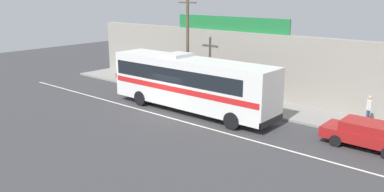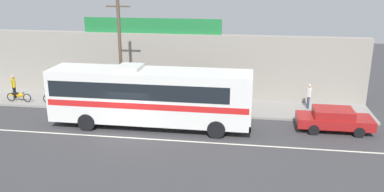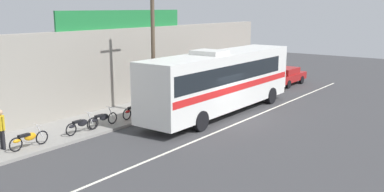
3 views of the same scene
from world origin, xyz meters
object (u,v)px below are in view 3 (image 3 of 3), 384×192
(parked_car, at_px, (285,76))
(motorcycle_blue, at_px, (135,110))
(intercity_bus, at_px, (220,79))
(motorcycle_orange, at_px, (103,119))
(pedestrian_by_curb, at_px, (1,126))
(motorcycle_black, at_px, (81,124))
(motorcycle_purple, at_px, (28,139))
(utility_pole, at_px, (153,45))
(pedestrian_far_left, at_px, (239,68))

(parked_car, height_order, motorcycle_blue, parked_car)
(intercity_bus, xyz_separation_m, motorcycle_orange, (-6.29, 2.97, -1.50))
(motorcycle_orange, bearing_deg, motorcycle_blue, -0.69)
(pedestrian_by_curb, bearing_deg, motorcycle_black, -12.00)
(parked_car, height_order, motorcycle_orange, parked_car)
(intercity_bus, xyz_separation_m, pedestrian_by_curb, (-11.21, 3.71, -0.91))
(motorcycle_black, height_order, motorcycle_purple, same)
(intercity_bus, distance_m, parked_car, 11.13)
(motorcycle_purple, bearing_deg, motorcycle_blue, -0.33)
(motorcycle_orange, distance_m, motorcycle_purple, 4.18)
(motorcycle_black, xyz_separation_m, motorcycle_purple, (-2.80, 0.03, 0.00))
(intercity_bus, xyz_separation_m, motorcycle_purple, (-10.46, 2.98, -1.50))
(parked_car, bearing_deg, motorcycle_orange, 173.45)
(parked_car, distance_m, pedestrian_by_curb, 22.39)
(parked_car, height_order, motorcycle_black, parked_car)
(parked_car, bearing_deg, motorcycle_black, 173.97)
(utility_pole, bearing_deg, parked_car, -7.51)
(intercity_bus, distance_m, motorcycle_black, 8.34)
(motorcycle_orange, height_order, pedestrian_far_left, pedestrian_far_left)
(pedestrian_far_left, bearing_deg, motorcycle_blue, -173.28)
(pedestrian_by_curb, bearing_deg, motorcycle_blue, -6.08)
(motorcycle_purple, bearing_deg, pedestrian_far_left, 4.50)
(parked_car, relative_size, utility_pole, 0.58)
(utility_pole, bearing_deg, motorcycle_black, 178.00)
(motorcycle_black, xyz_separation_m, pedestrian_by_curb, (-3.56, 0.76, 0.59))
(intercity_bus, xyz_separation_m, pedestrian_far_left, (9.97, 4.59, -0.93))
(parked_car, bearing_deg, intercity_bus, -174.88)
(utility_pole, height_order, motorcycle_orange, utility_pole)
(utility_pole, relative_size, motorcycle_black, 3.99)
(motorcycle_black, relative_size, pedestrian_far_left, 1.09)
(intercity_bus, height_order, motorcycle_purple, intercity_bus)
(parked_car, height_order, pedestrian_by_curb, pedestrian_by_curb)
(utility_pole, distance_m, pedestrian_by_curb, 9.13)
(motorcycle_orange, bearing_deg, pedestrian_by_curb, 171.45)
(motorcycle_orange, xyz_separation_m, motorcycle_black, (-1.37, -0.02, 0.00))
(motorcycle_orange, height_order, motorcycle_black, same)
(parked_car, bearing_deg, motorcycle_purple, 174.69)
(pedestrian_far_left, bearing_deg, utility_pole, -171.80)
(pedestrian_far_left, bearing_deg, pedestrian_by_curb, -177.63)
(motorcycle_black, bearing_deg, intercity_bus, -21.12)
(parked_car, bearing_deg, pedestrian_by_curb, 173.00)
(intercity_bus, relative_size, motorcycle_black, 6.50)
(utility_pole, bearing_deg, motorcycle_blue, 173.33)
(utility_pole, bearing_deg, pedestrian_far_left, 8.20)
(motorcycle_orange, distance_m, pedestrian_by_curb, 5.02)
(motorcycle_purple, bearing_deg, motorcycle_black, -0.51)
(motorcycle_blue, xyz_separation_m, pedestrian_far_left, (13.97, 1.65, 0.58))
(parked_car, xyz_separation_m, pedestrian_far_left, (-1.04, 3.60, 0.40))
(motorcycle_blue, distance_m, pedestrian_by_curb, 7.28)
(utility_pole, bearing_deg, motorcycle_purple, 178.53)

